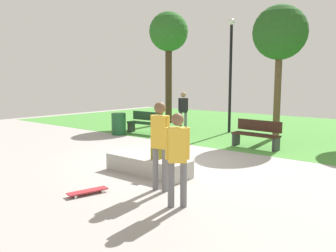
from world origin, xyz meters
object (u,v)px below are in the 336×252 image
concrete_ledge (148,165)px  skater_watching (177,153)px  skateboard_by_ledge (88,191)px  park_bench_near_lamppost (257,133)px  tree_tall_oak (169,35)px  skater_performing_trick (160,139)px  lamp_post (231,65)px  park_bench_far_right (145,122)px  backpack_on_ledge (158,152)px  trash_bin (119,124)px  pedestrian_with_backpack (183,108)px  tree_young_birch (280,34)px

concrete_ledge → skater_watching: size_ratio=1.31×
skateboard_by_ledge → park_bench_near_lamppost: 6.55m
tree_tall_oak → park_bench_near_lamppost: bearing=-27.3°
skater_performing_trick → park_bench_near_lamppost: bearing=94.7°
skateboard_by_ledge → lamp_post: bearing=101.9°
lamp_post → park_bench_far_right: bearing=-136.1°
backpack_on_ledge → trash_bin: (-5.29, 3.63, -0.12)m
concrete_ledge → skater_watching: (1.91, -1.31, 0.77)m
tree_tall_oak → trash_bin: 6.03m
backpack_on_ledge → skateboard_by_ledge: bearing=-8.0°
backpack_on_ledge → skateboard_by_ledge: 1.98m
skateboard_by_ledge → trash_bin: size_ratio=0.93×
skateboard_by_ledge → lamp_post: (-1.89, 8.94, 2.79)m
concrete_ledge → backpack_on_ledge: size_ratio=6.87×
skateboard_by_ledge → skater_performing_trick: bearing=49.3°
park_bench_far_right → park_bench_near_lamppost: 4.98m
pedestrian_with_backpack → lamp_post: bearing=32.0°
backpack_on_ledge → park_bench_near_lamppost: 4.62m
trash_bin → pedestrian_with_backpack: bearing=56.8°
lamp_post → park_bench_near_lamppost: bearing=-45.5°
concrete_ledge → backpack_on_ledge: 0.47m
skater_watching → park_bench_near_lamppost: (-1.28, 5.93, -0.49)m
tree_tall_oak → pedestrian_with_backpack: (2.44, -1.99, -3.50)m
concrete_ledge → lamp_post: 7.73m
skateboard_by_ledge → park_bench_near_lamppost: bearing=85.7°
concrete_ledge → skater_performing_trick: skater_performing_trick is taller
pedestrian_with_backpack → park_bench_far_right: bearing=-122.2°
skater_performing_trick → skater_watching: size_ratio=1.08×
pedestrian_with_backpack → skater_watching: bearing=-53.8°
lamp_post → trash_bin: 5.28m
backpack_on_ledge → lamp_post: bearing=-166.7°
skateboard_by_ledge → trash_bin: 7.55m
park_bench_far_right → park_bench_near_lamppost: size_ratio=0.99×
tree_young_birch → lamp_post: tree_young_birch is taller
concrete_ledge → skater_performing_trick: (1.08, -0.81, 0.86)m
skateboard_by_ledge → park_bench_far_right: 7.87m
skater_watching → park_bench_near_lamppost: 6.09m
skater_watching → tree_young_birch: 9.03m
lamp_post → pedestrian_with_backpack: (-1.69, -1.06, -1.82)m
skateboard_by_ledge → tree_tall_oak: bearing=121.3°
concrete_ledge → skateboard_by_ledge: (0.14, -1.90, -0.14)m
tree_tall_oak → trash_bin: (0.89, -4.34, -4.09)m
park_bench_far_right → tree_tall_oak: size_ratio=0.28×
skater_watching → park_bench_far_right: skater_watching is taller
skater_performing_trick → concrete_ledge: bearing=143.2°
skater_performing_trick → tree_tall_oak: 11.73m
pedestrian_with_backpack → trash_bin: bearing=-123.2°
concrete_ledge → lamp_post: size_ratio=0.46×
concrete_ledge → park_bench_near_lamppost: 4.67m
skater_watching → trash_bin: (-6.89, 4.95, -0.53)m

